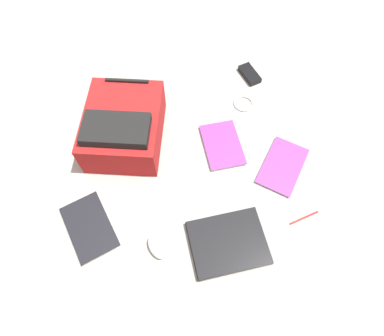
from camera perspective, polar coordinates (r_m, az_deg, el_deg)
The scene contains 10 objects.
ground_plane at distance 1.48m, azimuth -1.51°, elevation -0.92°, with size 3.48×3.48×0.00m, color gray.
backpack at distance 1.52m, azimuth -12.01°, elevation 7.20°, with size 0.45×0.50×0.22m.
laptop at distance 1.35m, azimuth 6.40°, elevation -12.99°, with size 0.32×0.26×0.03m.
book_comic at distance 1.55m, azimuth 5.38°, elevation 4.08°, with size 0.19×0.26×0.02m.
book_red at distance 1.43m, azimuth -17.67°, elevation -9.96°, with size 0.23×0.30×0.02m.
book_blue at distance 1.54m, azimuth 15.73°, elevation 0.34°, with size 0.31×0.31×0.01m.
computer_mouse at distance 1.34m, azimuth -6.29°, elevation -13.76°, with size 0.06×0.11×0.04m, color silver.
cable_coil at distance 1.71m, azimuth 9.15°, elevation 11.24°, with size 0.10×0.10×0.01m, color silver.
power_brick at distance 1.84m, azimuth 10.16°, elevation 16.03°, with size 0.07×0.14×0.03m, color black.
pen_black at distance 1.47m, azimuth 19.23°, elevation -8.30°, with size 0.01×0.01×0.14m, color red.
Camera 1 is at (-0.14, -0.65, 1.32)m, focal length 30.11 mm.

